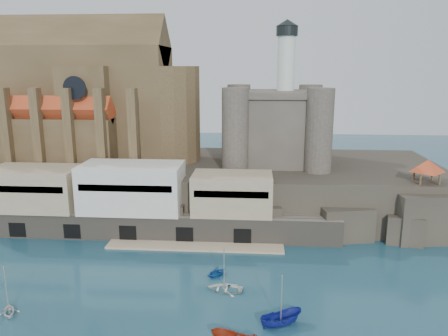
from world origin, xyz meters
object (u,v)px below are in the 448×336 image
boat_2 (281,325)px  castle_keep (276,123)px  church (89,104)px  pavilion (428,167)px

boat_2 → castle_keep: bearing=-27.1°
church → pavilion: church is taller
church → castle_keep: (40.21, -0.78, -3.81)m
castle_keep → pavilion: (25.92, -15.08, -5.59)m
castle_keep → pavilion: size_ratio=4.58×
boat_2 → church: bearing=14.6°
church → pavilion: (66.13, -15.85, -9.40)m
church → castle_keep: 40.39m
pavilion → boat_2: 42.18m
church → boat_2: (39.44, -45.93, -22.13)m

